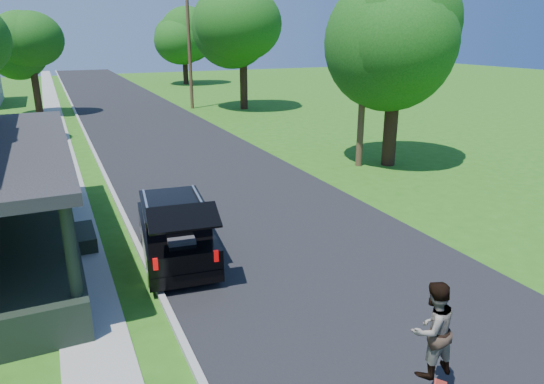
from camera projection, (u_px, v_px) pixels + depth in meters
name	position (u px, v px, depth m)	size (l,w,h in m)	color
ground	(362.00, 304.00, 10.86)	(140.00, 140.00, 0.00)	#276013
street	(163.00, 138.00, 28.13)	(8.00, 120.00, 0.02)	black
curb	(90.00, 144.00, 26.53)	(0.15, 120.00, 0.12)	#9C9B97
sidewalk	(59.00, 147.00, 25.91)	(1.30, 120.00, 0.03)	#9E9D95
black_suv	(175.00, 231.00, 12.83)	(2.19, 4.62, 2.08)	black
skateboarder	(432.00, 329.00, 7.53)	(0.79, 0.62, 1.61)	black
tree_left_far	(29.00, 42.00, 34.16)	(5.92, 5.72, 7.95)	black
tree_right_near	(397.00, 28.00, 20.53)	(6.43, 6.44, 9.20)	black
tree_right_mid	(242.00, 22.00, 36.90)	(7.20, 7.02, 10.27)	black
tree_right_far	(183.00, 35.00, 56.22)	(6.83, 6.84, 9.03)	black
utility_pole_near	(366.00, 42.00, 20.54)	(1.82, 0.38, 10.51)	#4B3422
utility_pole_far	(189.00, 46.00, 37.65)	(1.57, 0.57, 9.44)	#4B3422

